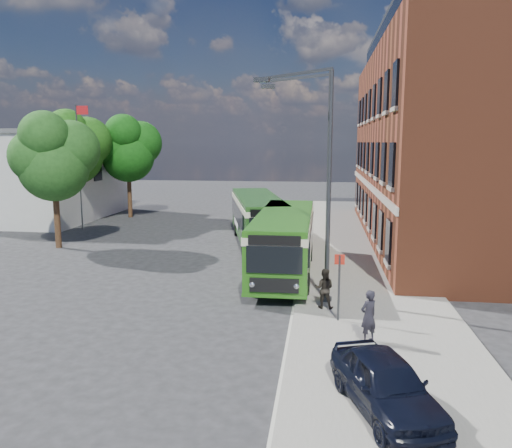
# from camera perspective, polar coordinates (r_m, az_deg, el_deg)

# --- Properties ---
(ground) EXTENTS (120.00, 120.00, 0.00)m
(ground) POSITION_cam_1_polar(r_m,az_deg,el_deg) (22.72, -5.36, -6.96)
(ground) COLOR #252527
(ground) RESTS_ON ground
(pavement) EXTENTS (6.00, 48.00, 0.15)m
(pavement) POSITION_cam_1_polar(r_m,az_deg,el_deg) (29.98, 11.33, -2.94)
(pavement) COLOR gray
(pavement) RESTS_ON ground
(kerb_line) EXTENTS (0.12, 48.00, 0.01)m
(kerb_line) POSITION_cam_1_polar(r_m,az_deg,el_deg) (29.94, 5.48, -2.96)
(kerb_line) COLOR beige
(kerb_line) RESTS_ON ground
(brick_office) EXTENTS (12.10, 26.00, 14.20)m
(brick_office) POSITION_cam_1_polar(r_m,az_deg,el_deg) (34.46, 23.11, 9.62)
(brick_office) COLOR brown
(brick_office) RESTS_ON ground
(white_building) EXTENTS (9.40, 13.40, 7.30)m
(white_building) POSITION_cam_1_polar(r_m,az_deg,el_deg) (45.53, -22.84, 5.22)
(white_building) COLOR beige
(white_building) RESTS_ON ground
(flagpole) EXTENTS (0.95, 0.10, 9.00)m
(flagpole) POSITION_cam_1_polar(r_m,az_deg,el_deg) (38.43, -19.52, 6.69)
(flagpole) COLOR #36383B
(flagpole) RESTS_ON ground
(street_lamp) EXTENTS (2.96, 2.38, 9.00)m
(street_lamp) POSITION_cam_1_polar(r_m,az_deg,el_deg) (19.31, 7.25, 4.60)
(street_lamp) COLOR #36383B
(street_lamp) RESTS_ON ground
(bus_stop_sign) EXTENTS (0.35, 0.08, 2.52)m
(bus_stop_sign) POSITION_cam_1_polar(r_m,az_deg,el_deg) (17.73, 9.47, -6.67)
(bus_stop_sign) COLOR #36383B
(bus_stop_sign) RESTS_ON ground
(bus_front) EXTENTS (2.65, 10.71, 3.02)m
(bus_front) POSITION_cam_1_polar(r_m,az_deg,el_deg) (24.10, 3.27, -1.50)
(bus_front) COLOR #276616
(bus_front) RESTS_ON ground
(bus_rear) EXTENTS (5.10, 11.30, 3.02)m
(bus_rear) POSITION_cam_1_polar(r_m,az_deg,el_deg) (31.53, 0.20, 1.09)
(bus_rear) COLOR #204D1A
(bus_rear) RESTS_ON ground
(parked_car) EXTENTS (2.78, 4.25, 1.35)m
(parked_car) POSITION_cam_1_polar(r_m,az_deg,el_deg) (12.51, 14.61, -17.24)
(parked_car) COLOR black
(parked_car) RESTS_ON pavement
(pedestrian_a) EXTENTS (0.73, 0.69, 1.68)m
(pedestrian_a) POSITION_cam_1_polar(r_m,az_deg,el_deg) (16.23, 12.73, -10.22)
(pedestrian_a) COLOR black
(pedestrian_a) RESTS_ON pavement
(pedestrian_b) EXTENTS (0.82, 0.68, 1.52)m
(pedestrian_b) POSITION_cam_1_polar(r_m,az_deg,el_deg) (19.13, 7.81, -7.30)
(pedestrian_b) COLOR black
(pedestrian_b) RESTS_ON pavement
(tree_left) EXTENTS (4.83, 4.59, 8.16)m
(tree_left) POSITION_cam_1_polar(r_m,az_deg,el_deg) (32.08, -22.14, 7.19)
(tree_left) COLOR #3D2516
(tree_left) RESTS_ON ground
(tree_mid) EXTENTS (5.23, 4.97, 8.83)m
(tree_mid) POSITION_cam_1_polar(r_m,az_deg,el_deg) (41.40, -20.13, 8.27)
(tree_mid) COLOR #3D2516
(tree_mid) RESTS_ON ground
(tree_right) EXTENTS (5.12, 4.87, 8.64)m
(tree_right) POSITION_cam_1_polar(r_m,az_deg,el_deg) (43.57, -14.39, 8.40)
(tree_right) COLOR #3D2516
(tree_right) RESTS_ON ground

